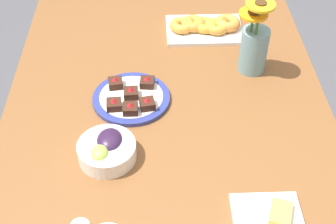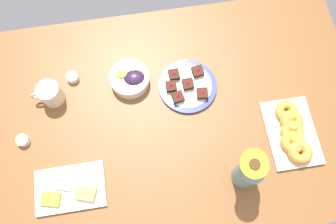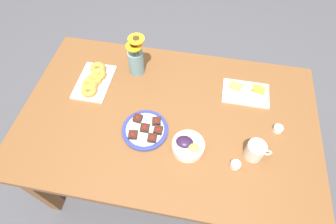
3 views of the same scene
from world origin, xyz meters
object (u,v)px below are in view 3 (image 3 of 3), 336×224
at_px(grape_bowl, 188,146).
at_px(croissant_platter, 94,80).
at_px(dining_table, 168,124).
at_px(flower_vase, 136,60).
at_px(jam_cup_berry, 278,129).
at_px(coffee_mug, 255,151).
at_px(jam_cup_honey, 235,165).
at_px(cheese_platter, 246,92).
at_px(dessert_plate, 145,130).

bearing_deg(grape_bowl, croissant_platter, 151.58).
relative_size(dining_table, grape_bowl, 10.00).
distance_m(croissant_platter, flower_vase, 0.27).
relative_size(grape_bowl, jam_cup_berry, 3.33).
bearing_deg(coffee_mug, dining_table, 162.06).
distance_m(grape_bowl, jam_cup_berry, 0.48).
xyz_separation_m(jam_cup_honey, jam_cup_berry, (0.21, 0.24, 0.00)).
bearing_deg(coffee_mug, cheese_platter, 96.62).
relative_size(jam_cup_berry, flower_vase, 0.18).
relative_size(croissant_platter, jam_cup_honey, 6.07).
bearing_deg(croissant_platter, dessert_plate, -35.53).
bearing_deg(flower_vase, coffee_mug, -31.94).
bearing_deg(dessert_plate, grape_bowl, -14.68).
distance_m(croissant_platter, jam_cup_honey, 0.92).
bearing_deg(grape_bowl, jam_cup_berry, 23.05).
bearing_deg(croissant_platter, jam_cup_honey, -24.13).
height_order(croissant_platter, jam_cup_honey, croissant_platter).
bearing_deg(jam_cup_honey, grape_bowl, 167.99).
bearing_deg(flower_vase, grape_bowl, -50.77).
bearing_deg(coffee_mug, jam_cup_berry, 52.91).
bearing_deg(croissant_platter, dining_table, -18.16).
bearing_deg(jam_cup_berry, dining_table, -178.11).
distance_m(croissant_platter, dessert_plate, 0.45).
height_order(cheese_platter, flower_vase, flower_vase).
height_order(croissant_platter, flower_vase, flower_vase).
height_order(dining_table, flower_vase, flower_vase).
relative_size(cheese_platter, jam_cup_honey, 5.42).
distance_m(jam_cup_honey, jam_cup_berry, 0.32).
bearing_deg(grape_bowl, jam_cup_honey, -12.01).
bearing_deg(cheese_platter, jam_cup_berry, -51.76).
xyz_separation_m(dining_table, jam_cup_berry, (0.58, 0.02, 0.10)).
bearing_deg(croissant_platter, cheese_platter, 5.23).
distance_m(jam_cup_berry, flower_vase, 0.86).
height_order(croissant_platter, jam_cup_berry, croissant_platter).
xyz_separation_m(dining_table, jam_cup_honey, (0.37, -0.22, 0.10)).
relative_size(cheese_platter, jam_cup_berry, 5.42).
height_order(coffee_mug, grape_bowl, coffee_mug).
relative_size(coffee_mug, flower_vase, 0.47).
bearing_deg(flower_vase, dining_table, -49.79).
height_order(croissant_platter, dessert_plate, dessert_plate).
bearing_deg(jam_cup_honey, dessert_plate, 166.67).
height_order(cheese_platter, dessert_plate, dessert_plate).
relative_size(cheese_platter, croissant_platter, 0.89).
distance_m(grape_bowl, flower_vase, 0.59).
height_order(coffee_mug, croissant_platter, coffee_mug).
relative_size(grape_bowl, cheese_platter, 0.62).
bearing_deg(croissant_platter, grape_bowl, -28.42).
xyz_separation_m(coffee_mug, dessert_plate, (-0.55, 0.04, -0.04)).
height_order(grape_bowl, flower_vase, flower_vase).
relative_size(grape_bowl, jam_cup_honey, 3.33).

